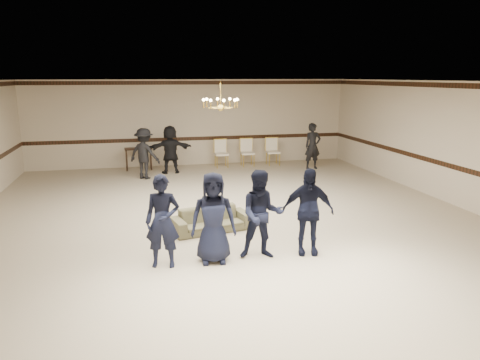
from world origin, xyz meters
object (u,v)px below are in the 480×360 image
at_px(banquet_chair_mid, 248,153).
at_px(banquet_chair_left, 221,154).
at_px(boy_a, 163,221).
at_px(boy_d, 308,211).
at_px(boy_b, 213,218).
at_px(adult_right, 313,146).
at_px(boy_c, 262,215).
at_px(console_table, 139,159).
at_px(banquet_chair_right, 273,152).
at_px(chandelier, 220,94).
at_px(settee, 211,220).
at_px(adult_left, 144,154).
at_px(adult_mid, 170,149).

bearing_deg(banquet_chair_mid, banquet_chair_left, -175.41).
height_order(boy_a, boy_d, same).
bearing_deg(boy_a, banquet_chair_left, 84.66).
distance_m(boy_b, adult_right, 9.13).
bearing_deg(boy_c, console_table, 113.12).
xyz_separation_m(boy_d, banquet_chair_mid, (0.99, 8.69, -0.33)).
height_order(boy_d, banquet_chair_right, boy_d).
relative_size(chandelier, adult_right, 0.56).
bearing_deg(settee, banquet_chair_left, 65.13).
bearing_deg(banquet_chair_left, console_table, 174.57).
distance_m(boy_c, banquet_chair_mid, 8.90).
height_order(boy_d, console_table, boy_d).
bearing_deg(adult_left, boy_d, 145.47).
relative_size(adult_left, adult_right, 1.00).
distance_m(adult_left, banquet_chair_left, 3.14).
xyz_separation_m(boy_c, banquet_chair_mid, (1.89, 8.69, -0.33)).
height_order(boy_b, banquet_chair_right, boy_b).
bearing_deg(boy_a, boy_c, 11.85).
relative_size(settee, banquet_chair_left, 1.69).
height_order(adult_left, banquet_chair_mid, adult_left).
xyz_separation_m(boy_d, banquet_chair_right, (1.99, 8.69, -0.33)).
height_order(adult_right, banquet_chair_mid, adult_right).
distance_m(boy_b, boy_d, 1.80).
relative_size(boy_b, boy_c, 1.00).
bearing_deg(banquet_chair_right, chandelier, -114.66).
bearing_deg(boy_d, boy_a, -167.19).
relative_size(boy_c, banquet_chair_left, 1.64).
bearing_deg(adult_left, banquet_chair_mid, -126.38).
xyz_separation_m(boy_b, adult_right, (4.97, 7.65, 0.01)).
xyz_separation_m(boy_c, console_table, (-2.11, 8.89, -0.43)).
relative_size(boy_c, boy_d, 1.00).
relative_size(chandelier, adult_mid, 0.56).
height_order(boy_c, banquet_chair_right, boy_c).
distance_m(adult_left, adult_mid, 1.14).
bearing_deg(banquet_chair_right, boy_b, -108.43).
relative_size(adult_left, adult_mid, 1.00).
xyz_separation_m(boy_a, adult_left, (-0.13, 7.35, 0.01)).
xyz_separation_m(boy_a, settee, (1.14, 1.69, -0.58)).
height_order(adult_mid, banquet_chair_left, adult_mid).
relative_size(settee, adult_left, 1.02).
height_order(boy_d, adult_right, adult_right).
xyz_separation_m(adult_right, banquet_chair_right, (-1.18, 1.03, -0.33)).
relative_size(boy_d, banquet_chair_mid, 1.64).
height_order(boy_d, settee, boy_d).
relative_size(adult_mid, banquet_chair_right, 1.65).
distance_m(boy_a, banquet_chair_left, 9.10).
height_order(banquet_chair_mid, console_table, banquet_chair_mid).
relative_size(adult_mid, console_table, 1.75).
xyz_separation_m(banquet_chair_left, banquet_chair_mid, (1.00, 0.00, 0.00)).
bearing_deg(boy_d, banquet_chair_mid, 96.33).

